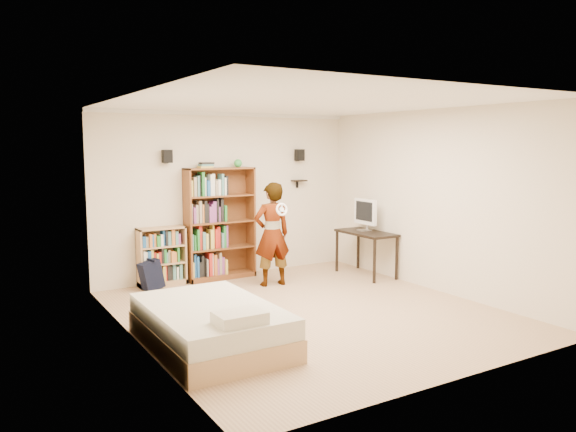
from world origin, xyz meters
name	(u,v)px	position (x,y,z in m)	size (l,w,h in m)	color
ground	(309,312)	(0.00, 0.00, 0.00)	(4.50, 5.00, 0.01)	tan
room_shell	(310,177)	(0.00, 0.00, 1.76)	(4.52, 5.02, 2.71)	beige
crown_molding	(310,105)	(0.00, 0.00, 2.67)	(4.50, 5.00, 0.06)	silver
speaker_left	(167,156)	(-1.05, 2.40, 2.00)	(0.14, 0.12, 0.20)	black
speaker_right	(300,155)	(1.35, 2.40, 2.00)	(0.14, 0.12, 0.20)	black
wall_shelf	(299,181)	(1.35, 2.41, 1.55)	(0.25, 0.16, 0.03)	black
tall_bookshelf	(220,224)	(-0.21, 2.33, 0.91)	(1.14, 0.33, 1.81)	brown
low_bookshelf	(162,257)	(-1.19, 2.36, 0.46)	(0.73, 0.27, 0.91)	tan
computer_desk	(366,254)	(1.96, 1.28, 0.37)	(0.54, 1.08, 0.74)	black
imac	(364,215)	(2.01, 1.40, 1.01)	(0.11, 0.53, 0.53)	white
daybed	(211,321)	(-1.60, -0.50, 0.28)	(1.25, 1.92, 0.57)	beige
person	(272,234)	(0.28, 1.50, 0.80)	(0.59, 0.38, 1.61)	black
wii_wheel	(282,209)	(0.28, 1.20, 1.22)	(0.20, 0.20, 0.03)	white
navy_bag	(151,275)	(-1.42, 2.18, 0.23)	(0.34, 0.22, 0.46)	black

